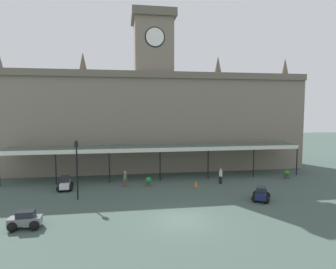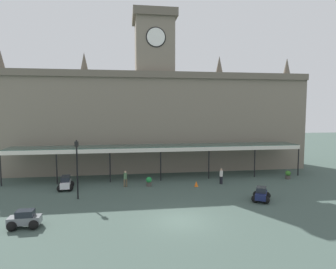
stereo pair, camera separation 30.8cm
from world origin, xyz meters
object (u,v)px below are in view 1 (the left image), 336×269
at_px(car_white_estate, 65,184).
at_px(planter_near_kerb, 149,181).
at_px(car_navy_sedan, 261,195).
at_px(pedestrian_beside_cars, 125,178).
at_px(traffic_cone, 196,184).
at_px(pedestrian_crossing_forecourt, 221,175).
at_px(planter_by_canopy, 287,174).
at_px(victorian_lamppost, 77,163).
at_px(car_grey_sedan, 25,221).

bearing_deg(car_white_estate, planter_near_kerb, -0.19).
distance_m(car_navy_sedan, planter_near_kerb, 11.13).
bearing_deg(pedestrian_beside_cars, car_white_estate, -179.40).
bearing_deg(traffic_cone, pedestrian_crossing_forecourt, 12.03).
bearing_deg(traffic_cone, planter_by_canopy, 8.43).
height_order(car_navy_sedan, traffic_cone, car_navy_sedan).
bearing_deg(planter_by_canopy, pedestrian_crossing_forecourt, -172.83).
bearing_deg(pedestrian_beside_cars, car_navy_sedan, -28.52).
bearing_deg(planter_near_kerb, car_navy_sedan, -34.03).
relative_size(car_navy_sedan, car_white_estate, 0.96).
xyz_separation_m(pedestrian_crossing_forecourt, planter_by_canopy, (8.26, 1.04, -0.42)).
xyz_separation_m(victorian_lamppost, planter_near_kerb, (6.55, 3.41, -2.76)).
distance_m(car_white_estate, pedestrian_crossing_forecourt, 15.90).
distance_m(car_navy_sedan, pedestrian_beside_cars, 13.23).
bearing_deg(planter_near_kerb, car_white_estate, 179.81).
bearing_deg(victorian_lamppost, pedestrian_beside_cars, 40.15).
bearing_deg(car_white_estate, traffic_cone, -3.99).
distance_m(victorian_lamppost, planter_by_canopy, 23.01).
relative_size(car_white_estate, victorian_lamppost, 0.44).
relative_size(pedestrian_crossing_forecourt, planter_near_kerb, 1.74).
bearing_deg(car_grey_sedan, planter_near_kerb, 45.71).
xyz_separation_m(car_grey_sedan, car_navy_sedan, (18.29, 3.07, 0.00)).
relative_size(car_grey_sedan, car_navy_sedan, 0.92).
relative_size(car_navy_sedan, victorian_lamppost, 0.43).
height_order(pedestrian_beside_cars, victorian_lamppost, victorian_lamppost).
height_order(victorian_lamppost, planter_near_kerb, victorian_lamppost).
relative_size(pedestrian_beside_cars, planter_near_kerb, 1.74).
height_order(car_navy_sedan, planter_near_kerb, car_navy_sedan).
distance_m(car_grey_sedan, victorian_lamppost, 6.96).
distance_m(pedestrian_crossing_forecourt, pedestrian_beside_cars, 10.05).
relative_size(pedestrian_beside_cars, planter_by_canopy, 1.74).
distance_m(car_grey_sedan, traffic_cone, 16.22).
distance_m(car_grey_sedan, car_white_estate, 9.36).
relative_size(car_white_estate, pedestrian_crossing_forecourt, 1.40).
distance_m(traffic_cone, planter_by_canopy, 11.23).
height_order(pedestrian_crossing_forecourt, traffic_cone, pedestrian_crossing_forecourt).
xyz_separation_m(pedestrian_crossing_forecourt, traffic_cone, (-2.85, -0.61, -0.62)).
height_order(traffic_cone, planter_near_kerb, planter_near_kerb).
bearing_deg(pedestrian_crossing_forecourt, planter_near_kerb, 177.94).
xyz_separation_m(pedestrian_beside_cars, victorian_lamppost, (-4.15, -3.50, 2.34)).
relative_size(pedestrian_beside_cars, traffic_cone, 2.89).
bearing_deg(victorian_lamppost, car_grey_sedan, -113.14).
height_order(car_navy_sedan, pedestrian_crossing_forecourt, pedestrian_crossing_forecourt).
distance_m(pedestrian_crossing_forecourt, victorian_lamppost, 14.73).
xyz_separation_m(planter_near_kerb, planter_by_canopy, (15.90, 0.76, 0.00)).
xyz_separation_m(traffic_cone, planter_by_canopy, (11.11, 1.65, 0.20)).
relative_size(pedestrian_crossing_forecourt, victorian_lamppost, 0.32).
distance_m(pedestrian_beside_cars, victorian_lamppost, 5.91).
bearing_deg(car_navy_sedan, car_grey_sedan, -170.47).
bearing_deg(car_white_estate, planter_by_canopy, 1.75).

